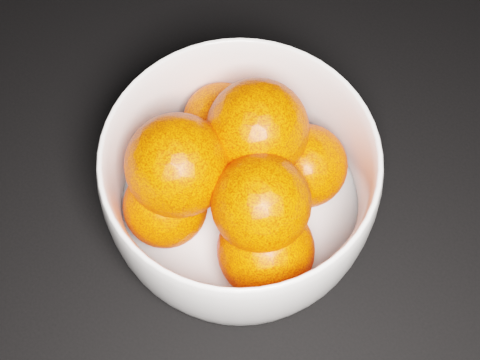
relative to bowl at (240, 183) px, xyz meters
The scene contains 2 objects.
bowl is the anchor object (origin of this frame).
orange_pile 0.01m from the bowl, 114.68° to the right, with size 0.16×0.15×0.11m.
Camera 1 is at (0.29, 0.08, 0.49)m, focal length 50.00 mm.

